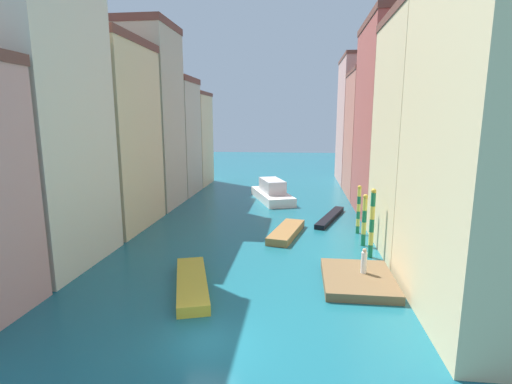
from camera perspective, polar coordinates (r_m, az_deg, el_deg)
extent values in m
plane|color=#196070|center=(41.15, 0.92, -3.18)|extent=(154.00, 154.00, 0.00)
cube|color=beige|center=(29.61, -30.53, 9.34)|extent=(7.37, 8.65, 19.88)
cube|color=beige|center=(37.69, -21.57, 7.29)|extent=(7.37, 9.25, 16.25)
cube|color=brown|center=(38.23, -22.50, 20.05)|extent=(7.52, 9.43, 0.71)
cube|color=#BCB299|center=(45.71, -16.41, 10.09)|extent=(7.37, 7.49, 19.45)
cube|color=brown|center=(46.77, -17.12, 22.56)|extent=(7.52, 7.64, 0.77)
cube|color=#BCB299|center=(52.93, -13.03, 7.63)|extent=(7.37, 7.26, 14.54)
cube|color=brown|center=(53.10, -13.39, 15.89)|extent=(7.52, 7.40, 0.74)
cube|color=beige|center=(60.03, -10.62, 7.51)|extent=(7.37, 7.10, 13.39)
cube|color=brown|center=(60.06, -10.85, 14.15)|extent=(7.52, 7.25, 0.52)
cube|color=beige|center=(21.74, 33.49, 5.13)|extent=(7.37, 10.80, 16.92)
cube|color=beige|center=(31.31, 25.03, 7.11)|extent=(7.37, 9.68, 16.94)
cube|color=brown|center=(32.11, 26.38, 22.88)|extent=(7.52, 9.87, 0.59)
cube|color=#B25147|center=(41.59, 20.53, 9.45)|extent=(7.37, 11.53, 18.91)
cube|color=brown|center=(42.61, 21.46, 22.68)|extent=(7.52, 11.76, 0.63)
cube|color=#C6705B|center=(52.40, 17.56, 7.95)|extent=(7.37, 9.93, 15.59)
cube|color=brown|center=(52.68, 18.07, 16.70)|extent=(7.52, 10.13, 0.46)
cube|color=tan|center=(63.55, 15.73, 9.95)|extent=(7.37, 11.73, 18.90)
cube|color=brown|center=(64.22, 16.19, 18.63)|extent=(7.52, 11.96, 0.49)
cube|color=brown|center=(24.91, 14.93, -12.44)|extent=(4.24, 5.47, 0.53)
cylinder|color=white|center=(25.01, 15.77, -10.09)|extent=(0.36, 0.36, 1.34)
sphere|color=tan|center=(24.74, 15.87, -8.36)|extent=(0.26, 0.26, 0.26)
cylinder|color=#197247|center=(29.44, 16.65, -8.41)|extent=(0.34, 0.34, 0.96)
cylinder|color=#E5D14C|center=(29.15, 16.75, -6.63)|extent=(0.34, 0.34, 0.96)
cylinder|color=#197247|center=(28.88, 16.85, -4.81)|extent=(0.34, 0.34, 0.96)
cylinder|color=#E5D14C|center=(28.65, 16.96, -2.96)|extent=(0.34, 0.34, 0.96)
cylinder|color=#197247|center=(28.44, 17.06, -1.08)|extent=(0.34, 0.34, 0.96)
sphere|color=gold|center=(28.33, 17.13, 0.13)|extent=(0.37, 0.37, 0.37)
cylinder|color=#197247|center=(31.91, 15.67, -6.86)|extent=(0.35, 0.35, 0.96)
cylinder|color=#E5D14C|center=(31.64, 15.76, -5.19)|extent=(0.35, 0.35, 0.96)
cylinder|color=#197247|center=(31.39, 15.85, -3.50)|extent=(0.35, 0.35, 0.96)
cylinder|color=#E5D14C|center=(31.18, 15.94, -1.78)|extent=(0.35, 0.35, 0.96)
sphere|color=gold|center=(31.05, 16.00, -0.67)|extent=(0.38, 0.38, 0.38)
cylinder|color=#197247|center=(35.14, 14.88, -5.44)|extent=(0.31, 0.31, 0.67)
cylinder|color=#E5D14C|center=(34.97, 14.93, -4.38)|extent=(0.31, 0.31, 0.67)
cylinder|color=#197247|center=(34.80, 14.98, -3.32)|extent=(0.31, 0.31, 0.67)
cylinder|color=#E5D14C|center=(34.65, 15.04, -2.24)|extent=(0.31, 0.31, 0.67)
cylinder|color=#197247|center=(34.51, 15.09, -1.16)|extent=(0.31, 0.31, 0.67)
cylinder|color=#E5D14C|center=(34.38, 15.15, -0.07)|extent=(0.31, 0.31, 0.67)
sphere|color=gold|center=(34.30, 15.18, 0.68)|extent=(0.34, 0.34, 0.34)
cube|color=white|center=(47.65, 2.41, -0.62)|extent=(6.19, 9.76, 1.04)
cube|color=silver|center=(47.41, 2.42, 0.94)|extent=(3.73, 5.31, 1.59)
cube|color=black|center=(39.35, 10.99, -3.69)|extent=(3.49, 8.26, 0.46)
cube|color=gold|center=(23.77, -9.54, -13.27)|extent=(3.81, 7.33, 0.61)
cube|color=olive|center=(33.52, 4.56, -5.93)|extent=(3.17, 6.85, 0.62)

